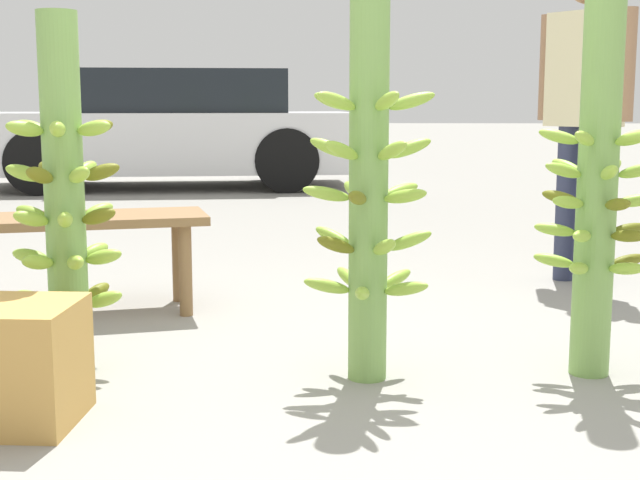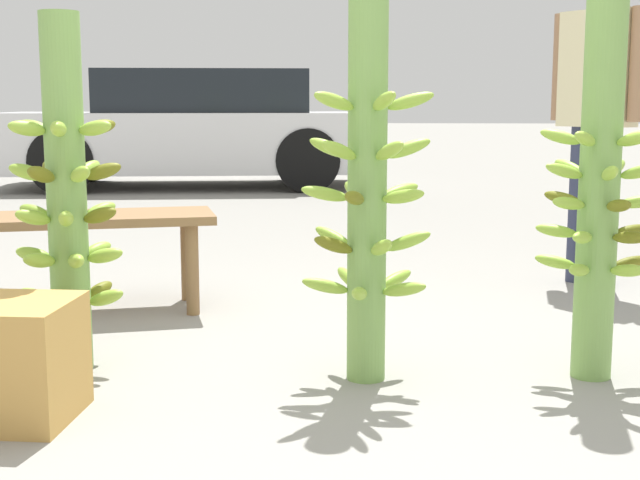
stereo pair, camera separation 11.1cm
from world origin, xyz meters
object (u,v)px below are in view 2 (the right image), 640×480
(banana_stalk_right, at_px, (599,189))
(banana_stalk_left, at_px, (67,200))
(market_bench, at_px, (78,230))
(parked_car, at_px, (194,130))
(banana_stalk_center, at_px, (367,194))
(produce_crate, at_px, (13,361))
(vendor_person, at_px, (598,90))

(banana_stalk_right, bearing_deg, banana_stalk_left, -177.96)
(banana_stalk_right, xyz_separation_m, market_bench, (-2.15, 0.79, -0.28))
(banana_stalk_left, relative_size, parked_car, 0.29)
(banana_stalk_center, height_order, produce_crate, banana_stalk_center)
(vendor_person, bearing_deg, parked_car, -7.91)
(vendor_person, distance_m, market_bench, 2.70)
(banana_stalk_left, xyz_separation_m, produce_crate, (0.01, -0.53, -0.43))
(banana_stalk_right, height_order, parked_car, banana_stalk_right)
(banana_stalk_right, relative_size, parked_car, 0.31)
(market_bench, distance_m, produce_crate, 1.43)
(banana_stalk_right, bearing_deg, produce_crate, -162.14)
(banana_stalk_center, xyz_separation_m, parked_car, (-2.26, 7.08, -0.00))
(banana_stalk_left, xyz_separation_m, market_bench, (-0.28, 0.85, -0.23))
(banana_stalk_right, height_order, vendor_person, vendor_person)
(banana_stalk_center, height_order, market_bench, banana_stalk_center)
(banana_stalk_left, relative_size, produce_crate, 3.47)
(vendor_person, relative_size, market_bench, 1.30)
(banana_stalk_center, relative_size, vendor_person, 0.77)
(banana_stalk_center, relative_size, market_bench, 1.01)
(banana_stalk_left, bearing_deg, produce_crate, -88.63)
(market_bench, distance_m, parked_car, 6.27)
(parked_car, xyz_separation_m, produce_crate, (1.20, -7.58, -0.47))
(banana_stalk_left, bearing_deg, parked_car, 99.56)
(vendor_person, bearing_deg, banana_stalk_right, 128.41)
(vendor_person, height_order, market_bench, vendor_person)
(vendor_person, bearing_deg, banana_stalk_left, 87.94)
(banana_stalk_center, relative_size, banana_stalk_right, 0.96)
(banana_stalk_right, xyz_separation_m, vendor_person, (0.33, 1.67, 0.36))
(banana_stalk_left, relative_size, banana_stalk_right, 0.94)
(produce_crate, bearing_deg, banana_stalk_left, 91.37)
(banana_stalk_center, distance_m, produce_crate, 1.26)
(banana_stalk_right, relative_size, vendor_person, 0.80)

